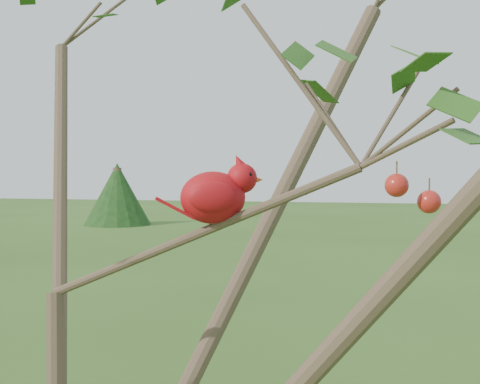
{
  "coord_description": "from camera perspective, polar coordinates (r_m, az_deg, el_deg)",
  "views": [
    {
      "loc": [
        0.61,
        -1.1,
        2.2
      ],
      "look_at": [
        0.33,
        0.09,
        2.15
      ],
      "focal_mm": 50.0,
      "sensor_mm": 36.0,
      "label": 1
    }
  ],
  "objects": [
    {
      "name": "distant_trees",
      "position": [
        26.47,
        8.13,
        0.9
      ],
      "size": [
        43.6,
        15.69,
        3.7
      ],
      "color": "#422F23",
      "rests_on": "ground"
    },
    {
      "name": "cardinal",
      "position": [
        1.22,
        -2.01,
        -0.24
      ],
      "size": [
        0.19,
        0.13,
        0.14
      ],
      "rotation": [
        0.0,
        0.0,
        0.39
      ],
      "color": "#AD0E0F",
      "rests_on": "ground"
    },
    {
      "name": "crabapple_tree",
      "position": [
        1.23,
        -15.27,
        -1.61
      ],
      "size": [
        2.35,
        2.05,
        2.95
      ],
      "color": "#422F23",
      "rests_on": "ground"
    }
  ]
}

